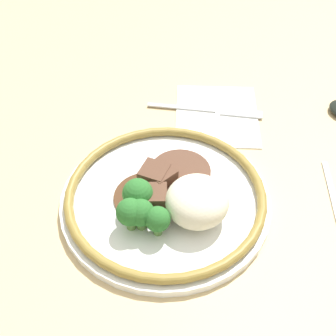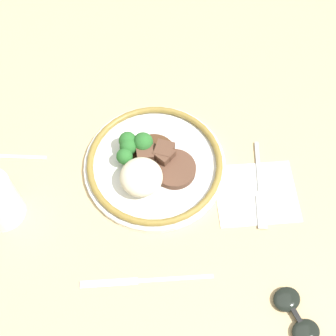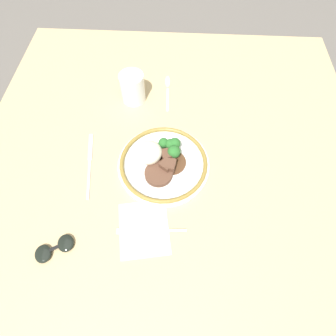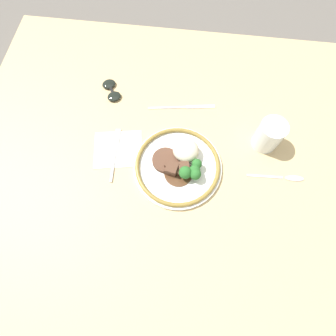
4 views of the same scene
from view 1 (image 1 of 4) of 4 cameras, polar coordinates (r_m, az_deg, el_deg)
The scene contains 5 objects.
ground_plane at distance 0.62m, azimuth -1.56°, elevation -4.88°, with size 8.00×8.00×0.00m, color #5B5651.
dining_table at distance 0.61m, azimuth -1.59°, elevation -3.94°, with size 1.28×1.15×0.03m.
napkin at distance 0.71m, azimuth 5.96°, elevation 6.44°, with size 0.16×0.15×0.00m.
plate at distance 0.57m, azimuth -0.03°, elevation -3.59°, with size 0.26×0.26×0.06m.
fork at distance 0.72m, azimuth 6.03°, elevation 6.92°, with size 0.02×0.17×0.00m.
Camera 1 is at (0.38, 0.10, 0.48)m, focal length 50.00 mm.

